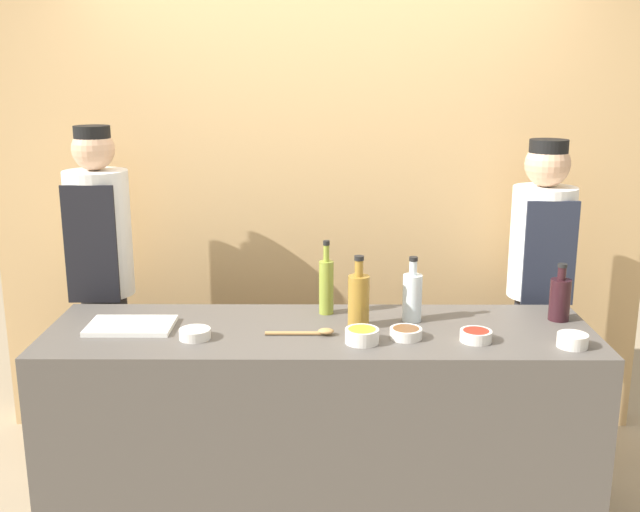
% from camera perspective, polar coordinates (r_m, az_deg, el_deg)
% --- Properties ---
extents(cabinet_wall, '(3.42, 0.18, 2.40)m').
position_cam_1_polar(cabinet_wall, '(4.00, 0.07, 3.38)').
color(cabinet_wall, tan).
rests_on(cabinet_wall, ground_plane).
extents(counter, '(2.27, 0.67, 0.89)m').
position_cam_1_polar(counter, '(3.30, -0.01, -12.91)').
color(counter, '#514C47').
rests_on(counter, ground_plane).
extents(sauce_bowl_red, '(0.13, 0.13, 0.04)m').
position_cam_1_polar(sauce_bowl_red, '(3.04, 11.79, -5.93)').
color(sauce_bowl_red, silver).
rests_on(sauce_bowl_red, counter).
extents(sauce_bowl_white, '(0.12, 0.12, 0.05)m').
position_cam_1_polar(sauce_bowl_white, '(3.08, 18.69, -6.06)').
color(sauce_bowl_white, silver).
rests_on(sauce_bowl_white, counter).
extents(sauce_bowl_brown, '(0.13, 0.13, 0.04)m').
position_cam_1_polar(sauce_bowl_brown, '(3.03, 6.56, -5.82)').
color(sauce_bowl_brown, silver).
rests_on(sauce_bowl_brown, counter).
extents(sauce_bowl_yellow, '(0.13, 0.13, 0.06)m').
position_cam_1_polar(sauce_bowl_yellow, '(2.97, 3.22, -6.03)').
color(sauce_bowl_yellow, silver).
rests_on(sauce_bowl_yellow, counter).
extents(sauce_bowl_green, '(0.13, 0.13, 0.04)m').
position_cam_1_polar(sauce_bowl_green, '(3.05, -9.51, -5.82)').
color(sauce_bowl_green, silver).
rests_on(sauce_bowl_green, counter).
extents(cutting_board, '(0.35, 0.23, 0.02)m').
position_cam_1_polar(cutting_board, '(3.23, -14.21, -5.18)').
color(cutting_board, white).
rests_on(cutting_board, counter).
extents(bottle_vinegar, '(0.09, 0.09, 0.31)m').
position_cam_1_polar(bottle_vinegar, '(3.12, 2.96, -3.32)').
color(bottle_vinegar, olive).
rests_on(bottle_vinegar, counter).
extents(bottle_clear, '(0.08, 0.08, 0.28)m').
position_cam_1_polar(bottle_clear, '(3.22, 7.05, -3.04)').
color(bottle_clear, silver).
rests_on(bottle_clear, counter).
extents(bottle_oil, '(0.06, 0.06, 0.33)m').
position_cam_1_polar(bottle_oil, '(3.28, 0.48, -2.24)').
color(bottle_oil, olive).
rests_on(bottle_oil, counter).
extents(bottle_wine, '(0.09, 0.09, 0.25)m').
position_cam_1_polar(bottle_wine, '(3.36, 17.81, -3.07)').
color(bottle_wine, black).
rests_on(bottle_wine, counter).
extents(wooden_spoon, '(0.28, 0.05, 0.03)m').
position_cam_1_polar(wooden_spoon, '(3.05, -0.69, -5.82)').
color(wooden_spoon, '#B2844C').
rests_on(wooden_spoon, counter).
extents(chef_left, '(0.31, 0.31, 1.69)m').
position_cam_1_polar(chef_left, '(3.81, -16.23, -1.90)').
color(chef_left, '#28282D').
rests_on(chef_left, ground_plane).
extents(chef_right, '(0.30, 0.30, 1.62)m').
position_cam_1_polar(chef_right, '(3.81, 16.31, -2.37)').
color(chef_right, '#28282D').
rests_on(chef_right, ground_plane).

